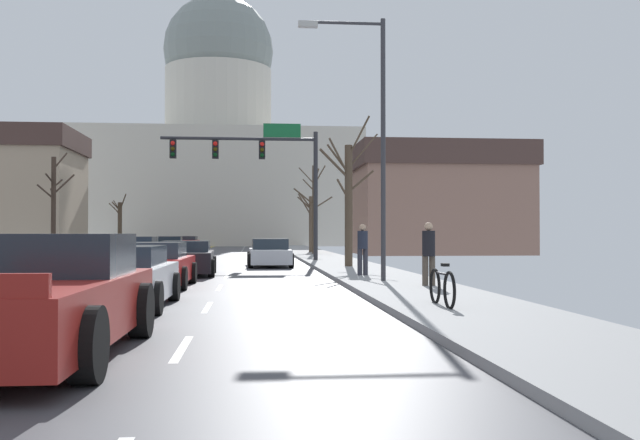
{
  "coord_description": "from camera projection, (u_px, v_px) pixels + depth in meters",
  "views": [
    {
      "loc": [
        4.44,
        -18.06,
        1.54
      ],
      "look_at": [
        9.41,
        34.81,
        2.48
      ],
      "focal_mm": 39.84,
      "sensor_mm": 36.0,
      "label": 1
    }
  ],
  "objects": [
    {
      "name": "ground",
      "position": [
        73.0,
        294.0,
        17.53
      ],
      "size": [
        20.0,
        180.0,
        0.2
      ],
      "color": "#48484D"
    },
    {
      "name": "signal_gantry",
      "position": [
        261.0,
        161.0,
        35.89
      ],
      "size": [
        7.91,
        0.41,
        6.94
      ],
      "color": "#28282D",
      "rests_on": "ground"
    },
    {
      "name": "street_lamp_right",
      "position": [
        371.0,
        123.0,
        20.61
      ],
      "size": [
        2.55,
        0.24,
        7.64
      ],
      "color": "#333338",
      "rests_on": "ground"
    },
    {
      "name": "capitol_building",
      "position": [
        218.0,
        158.0,
        89.91
      ],
      "size": [
        34.09,
        23.68,
        33.99
      ],
      "color": "beige",
      "rests_on": "ground"
    },
    {
      "name": "sedan_near_00",
      "position": [
        270.0,
        253.0,
        32.09
      ],
      "size": [
        2.05,
        4.69,
        1.26
      ],
      "color": "silver",
      "rests_on": "ground"
    },
    {
      "name": "sedan_near_01",
      "position": [
        186.0,
        259.0,
        25.55
      ],
      "size": [
        2.22,
        4.55,
        1.24
      ],
      "color": "black",
      "rests_on": "ground"
    },
    {
      "name": "sedan_near_02",
      "position": [
        154.0,
        266.0,
        19.99
      ],
      "size": [
        2.16,
        4.35,
        1.27
      ],
      "color": "#B71414",
      "rests_on": "ground"
    },
    {
      "name": "sedan_near_03",
      "position": [
        119.0,
        278.0,
        14.45
      ],
      "size": [
        2.14,
        4.56,
        1.27
      ],
      "color": "silver",
      "rests_on": "ground"
    },
    {
      "name": "pickup_truck_near_04",
      "position": [
        36.0,
        300.0,
        8.82
      ],
      "size": [
        2.41,
        5.36,
        1.52
      ],
      "color": "maroon",
      "rests_on": "ground"
    },
    {
      "name": "sedan_oncoming_00",
      "position": [
        141.0,
        249.0,
        40.79
      ],
      "size": [
        2.02,
        4.47,
        1.3
      ],
      "color": "navy",
      "rests_on": "ground"
    },
    {
      "name": "sedan_oncoming_01",
      "position": [
        170.0,
        245.0,
        53.06
      ],
      "size": [
        2.18,
        4.63,
        1.25
      ],
      "color": "black",
      "rests_on": "ground"
    },
    {
      "name": "sedan_oncoming_02",
      "position": [
        141.0,
        244.0,
        61.3
      ],
      "size": [
        2.02,
        4.22,
        1.2
      ],
      "color": "#6B6056",
      "rests_on": "ground"
    },
    {
      "name": "sedan_oncoming_03",
      "position": [
        189.0,
        242.0,
        70.71
      ],
      "size": [
        2.07,
        4.48,
        1.18
      ],
      "color": "#B71414",
      "rests_on": "ground"
    },
    {
      "name": "flank_building_03",
      "position": [
        438.0,
        199.0,
        51.04
      ],
      "size": [
        12.07,
        8.82,
        7.78
      ],
      "color": "#8C6656",
      "rests_on": "ground"
    },
    {
      "name": "bare_tree_00",
      "position": [
        348.0,
        199.0,
        29.5
      ],
      "size": [
        2.57,
        2.3,
        6.18
      ],
      "color": "#4C3D2D",
      "rests_on": "ground"
    },
    {
      "name": "bare_tree_02",
      "position": [
        314.0,
        206.0,
        46.73
      ],
      "size": [
        2.16,
        2.53,
        5.82
      ],
      "color": "#4C3D2D",
      "rests_on": "ground"
    },
    {
      "name": "bare_tree_03",
      "position": [
        54.0,
        202.0,
        47.53
      ],
      "size": [
        2.34,
        2.08,
        6.87
      ],
      "color": "#423328",
      "rests_on": "ground"
    },
    {
      "name": "bare_tree_04",
      "position": [
        311.0,
        222.0,
        50.92
      ],
      "size": [
        2.53,
        1.05,
        4.22
      ],
      "color": "brown",
      "rests_on": "ground"
    },
    {
      "name": "bare_tree_05",
      "position": [
        120.0,
        223.0,
        66.73
      ],
      "size": [
        1.81,
        2.47,
        5.01
      ],
      "color": "#4C3D2D",
      "rests_on": "ground"
    },
    {
      "name": "pedestrian_00",
      "position": [
        363.0,
        247.0,
        23.27
      ],
      "size": [
        0.35,
        0.34,
        1.67
      ],
      "color": "#33333D",
      "rests_on": "ground"
    },
    {
      "name": "pedestrian_01",
      "position": [
        429.0,
        251.0,
        18.69
      ],
      "size": [
        0.35,
        0.34,
        1.67
      ],
      "color": "#4C4238",
      "rests_on": "ground"
    },
    {
      "name": "bicycle_parked",
      "position": [
        442.0,
        287.0,
        13.58
      ],
      "size": [
        0.12,
        1.77,
        0.85
      ],
      "color": "black",
      "rests_on": "ground"
    }
  ]
}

